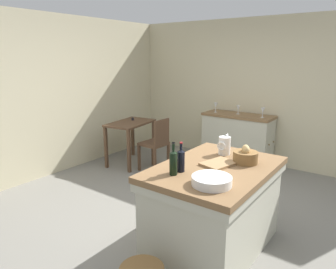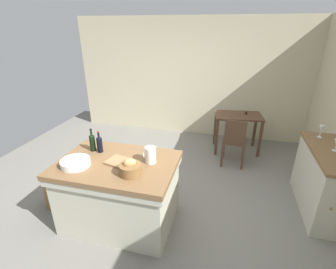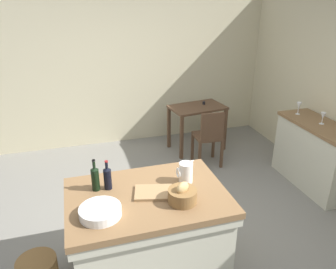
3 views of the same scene
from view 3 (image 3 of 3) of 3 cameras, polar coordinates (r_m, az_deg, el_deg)
ground_plane at (r=4.07m, az=-0.54°, el=-15.23°), size 6.76×6.76×0.00m
wall_back at (r=5.86m, az=-7.77°, el=10.98°), size 5.32×0.12×2.60m
island_table at (r=3.23m, az=-3.44°, el=-16.33°), size 1.42×0.99×0.89m
side_cabinet at (r=5.02m, az=24.14°, el=-3.25°), size 0.52×1.27×0.92m
writing_desk at (r=5.62m, az=5.07°, el=3.62°), size 0.97×0.68×0.83m
wooden_chair at (r=5.11m, az=7.08°, el=-0.26°), size 0.42×0.42×0.92m
pitcher at (r=3.11m, az=3.07°, el=-6.55°), size 0.17×0.13×0.24m
wash_bowl at (r=2.76m, az=-11.62°, el=-12.93°), size 0.34×0.34×0.08m
bread_basket at (r=2.85m, az=2.51°, el=-10.39°), size 0.25×0.25×0.19m
cutting_board at (r=2.99m, az=-2.48°, el=-9.98°), size 0.39×0.32×0.02m
wine_bottle_dark at (r=3.05m, az=-10.42°, el=-7.32°), size 0.07×0.07×0.28m
wine_bottle_amber at (r=3.05m, az=-12.47°, el=-7.34°), size 0.07×0.07×0.30m
wine_glass_left at (r=4.84m, az=25.23°, el=2.88°), size 0.07×0.07×0.16m
wine_glass_middle at (r=5.09m, az=21.69°, el=4.60°), size 0.07×0.07×0.18m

